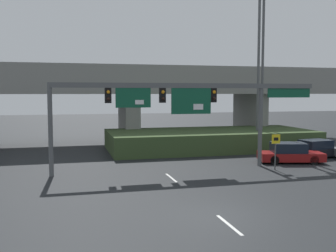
{
  "coord_description": "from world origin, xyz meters",
  "views": [
    {
      "loc": [
        -5.97,
        -15.04,
        5.09
      ],
      "look_at": [
        0.0,
        8.15,
        3.05
      ],
      "focal_mm": 42.0,
      "sensor_mm": 36.0,
      "label": 1
    }
  ],
  "objects": [
    {
      "name": "highway_light_pole_far",
      "position": [
        10.71,
        17.26,
        7.21
      ],
      "size": [
        0.7,
        0.36,
        13.66
      ],
      "color": "#515456",
      "rests_on": "ground"
    },
    {
      "name": "signal_gantry",
      "position": [
        1.34,
        9.57,
        4.7
      ],
      "size": [
        17.96,
        0.44,
        5.71
      ],
      "color": "#515456",
      "rests_on": "ground"
    },
    {
      "name": "parked_sedan_mid_right",
      "position": [
        13.0,
        11.68,
        0.65
      ],
      "size": [
        4.63,
        2.48,
        1.4
      ],
      "rotation": [
        0.0,
        0.0,
        0.17
      ],
      "color": "black",
      "rests_on": "ground"
    },
    {
      "name": "lane_markings",
      "position": [
        0.0,
        11.72,
        0.0
      ],
      "size": [
        0.14,
        28.48,
        0.01
      ],
      "color": "silver",
      "rests_on": "ground"
    },
    {
      "name": "overpass_bridge",
      "position": [
        -0.0,
        23.82,
        5.34
      ],
      "size": [
        46.66,
        7.08,
        7.66
      ],
      "color": "gray",
      "rests_on": "ground"
    },
    {
      "name": "grass_embankment",
      "position": [
        6.59,
        18.24,
        0.84
      ],
      "size": [
        18.36,
        7.94,
        1.68
      ],
      "color": "#384C28",
      "rests_on": "ground"
    },
    {
      "name": "ground_plane",
      "position": [
        0.0,
        0.0,
        0.0
      ],
      "size": [
        160.0,
        160.0,
        0.0
      ],
      "primitive_type": "plane",
      "color": "black"
    },
    {
      "name": "highway_light_pole_near",
      "position": [
        11.44,
        17.86,
        8.36
      ],
      "size": [
        0.7,
        0.36,
        15.96
      ],
      "color": "#515456",
      "rests_on": "ground"
    },
    {
      "name": "parked_sedan_near_right",
      "position": [
        9.73,
        10.22,
        0.67
      ],
      "size": [
        4.87,
        2.93,
        1.45
      ],
      "rotation": [
        0.0,
        0.0,
        -0.25
      ],
      "color": "maroon",
      "rests_on": "ground"
    },
    {
      "name": "speed_limit_sign",
      "position": [
        7.23,
        7.92,
        1.58
      ],
      "size": [
        0.6,
        0.11,
        2.42
      ],
      "color": "#4C4C4C",
      "rests_on": "ground"
    }
  ]
}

